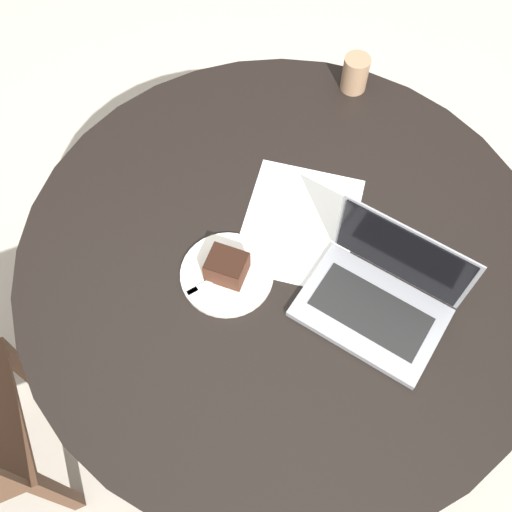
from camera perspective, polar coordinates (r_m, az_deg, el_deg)
ground_plane at (r=2.15m, az=1.84°, el=-9.63°), size 12.00×12.00×0.00m
dining_table at (r=1.58m, az=2.47°, el=-2.48°), size 1.29×1.29×0.77m
paper_document at (r=1.48m, az=4.18°, el=3.12°), size 0.42×0.39×0.00m
plate at (r=1.40m, az=-2.78°, el=-1.73°), size 0.22×0.22×0.01m
cake_slice at (r=1.37m, az=-2.79°, el=-1.00°), size 0.11×0.11×0.07m
fork at (r=1.39m, az=-4.19°, el=-2.32°), size 0.08×0.17×0.00m
coffee_glass at (r=1.74m, az=9.43°, el=16.78°), size 0.07×0.07×0.10m
laptop at (r=1.37m, az=11.62°, el=-3.86°), size 0.38×0.38×0.22m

